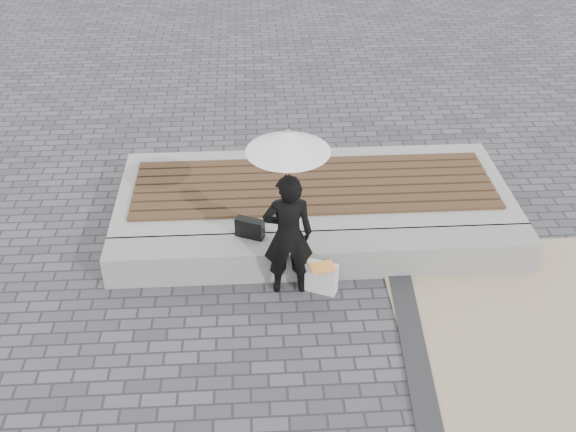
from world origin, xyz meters
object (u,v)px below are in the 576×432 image
object	(u,v)px
seating_ledge	(323,255)
handbag	(250,228)
parasol	(288,142)
canvas_tote	(322,277)
woman	(288,235)

from	to	relation	value
seating_ledge	handbag	distance (m)	0.91
parasol	canvas_tote	distance (m)	1.74
parasol	handbag	world-z (taller)	parasol
woman	parasol	bearing A→B (deg)	-1.99
seating_ledge	woman	distance (m)	0.77
woman	seating_ledge	bearing A→B (deg)	-143.97
parasol	handbag	xyz separation A→B (m)	(-0.41, 0.48, -1.37)
parasol	canvas_tote	xyz separation A→B (m)	(0.37, -0.05, -1.70)
handbag	seating_ledge	bearing A→B (deg)	13.99
handbag	canvas_tote	xyz separation A→B (m)	(0.78, -0.53, -0.33)
woman	parasol	world-z (taller)	parasol
canvas_tote	woman	bearing A→B (deg)	-163.83
parasol	canvas_tote	size ratio (longest dim) A/B	2.95
handbag	canvas_tote	world-z (taller)	handbag
woman	canvas_tote	world-z (taller)	woman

